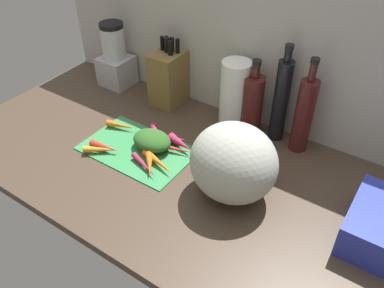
# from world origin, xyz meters

# --- Properties ---
(ground_plane) EXTENTS (1.70, 0.80, 0.03)m
(ground_plane) POSITION_xyz_m (0.00, 0.00, -0.01)
(ground_plane) COLOR #47382B
(wall_back) EXTENTS (1.70, 0.03, 0.60)m
(wall_back) POSITION_xyz_m (0.00, 0.39, 0.30)
(wall_back) COLOR #BCB7AD
(wall_back) RESTS_ON ground_plane
(cutting_board) EXTENTS (0.38, 0.24, 0.01)m
(cutting_board) POSITION_xyz_m (-0.19, -0.02, 0.00)
(cutting_board) COLOR #338C4C
(cutting_board) RESTS_ON ground_plane
(carrot_0) EXTENTS (0.09, 0.10, 0.03)m
(carrot_0) POSITION_xyz_m (-0.09, -0.07, 0.02)
(carrot_0) COLOR orange
(carrot_0) RESTS_ON cutting_board
(carrot_1) EXTENTS (0.15, 0.06, 0.03)m
(carrot_1) POSITION_xyz_m (-0.07, -0.05, 0.02)
(carrot_1) COLOR orange
(carrot_1) RESTS_ON cutting_board
(carrot_2) EXTENTS (0.14, 0.07, 0.02)m
(carrot_2) POSITION_xyz_m (-0.10, -0.09, 0.02)
(carrot_2) COLOR #B2264C
(carrot_2) RESTS_ON cutting_board
(carrot_3) EXTENTS (0.11, 0.05, 0.04)m
(carrot_3) POSITION_xyz_m (-0.07, 0.07, 0.03)
(carrot_3) COLOR #B2264C
(carrot_3) RESTS_ON cutting_board
(carrot_4) EXTENTS (0.12, 0.09, 0.02)m
(carrot_4) POSITION_xyz_m (-0.28, -0.11, 0.02)
(carrot_4) COLOR orange
(carrot_4) RESTS_ON cutting_board
(carrot_5) EXTENTS (0.11, 0.04, 0.03)m
(carrot_5) POSITION_xyz_m (-0.28, -0.09, 0.02)
(carrot_5) COLOR red
(carrot_5) RESTS_ON cutting_board
(carrot_6) EXTENTS (0.12, 0.05, 0.02)m
(carrot_6) POSITION_xyz_m (-0.32, 0.04, 0.02)
(carrot_6) COLOR orange
(carrot_6) RESTS_ON cutting_board
(carrot_7) EXTENTS (0.11, 0.11, 0.03)m
(carrot_7) POSITION_xyz_m (-0.17, 0.06, 0.02)
(carrot_7) COLOR #B2264C
(carrot_7) RESTS_ON cutting_board
(carrot_8) EXTENTS (0.15, 0.09, 0.04)m
(carrot_8) POSITION_xyz_m (-0.13, 0.07, 0.03)
(carrot_8) COLOR orange
(carrot_8) RESTS_ON cutting_board
(carrot_9) EXTENTS (0.16, 0.06, 0.03)m
(carrot_9) POSITION_xyz_m (-0.08, 0.03, 0.02)
(carrot_9) COLOR red
(carrot_9) RESTS_ON cutting_board
(carrot_greens_pile) EXTENTS (0.14, 0.11, 0.06)m
(carrot_greens_pile) POSITION_xyz_m (-0.15, 0.01, 0.04)
(carrot_greens_pile) COLOR #2D6023
(carrot_greens_pile) RESTS_ON cutting_board
(winter_squash) EXTENTS (0.26, 0.24, 0.24)m
(winter_squash) POSITION_xyz_m (0.18, -0.02, 0.12)
(winter_squash) COLOR #B2B7A8
(winter_squash) RESTS_ON ground_plane
(knife_block) EXTENTS (0.11, 0.16, 0.27)m
(knife_block) POSITION_xyz_m (-0.29, 0.31, 0.11)
(knife_block) COLOR brown
(knife_block) RESTS_ON ground_plane
(blender_appliance) EXTENTS (0.13, 0.13, 0.28)m
(blender_appliance) POSITION_xyz_m (-0.57, 0.29, 0.12)
(blender_appliance) COLOR #B2B2B7
(blender_appliance) RESTS_ON ground_plane
(paper_towel_roll) EXTENTS (0.11, 0.11, 0.26)m
(paper_towel_roll) POSITION_xyz_m (0.01, 0.30, 0.13)
(paper_towel_roll) COLOR white
(paper_towel_roll) RESTS_ON ground_plane
(bottle_0) EXTENTS (0.07, 0.07, 0.29)m
(bottle_0) POSITION_xyz_m (0.08, 0.29, 0.12)
(bottle_0) COLOR #471919
(bottle_0) RESTS_ON ground_plane
(bottle_1) EXTENTS (0.05, 0.05, 0.36)m
(bottle_1) POSITION_xyz_m (0.18, 0.32, 0.16)
(bottle_1) COLOR black
(bottle_1) RESTS_ON ground_plane
(bottle_2) EXTENTS (0.06, 0.06, 0.34)m
(bottle_2) POSITION_xyz_m (0.27, 0.30, 0.14)
(bottle_2) COLOR #471919
(bottle_2) RESTS_ON ground_plane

